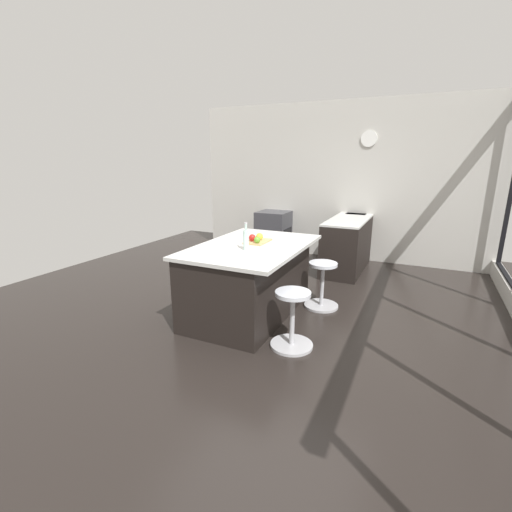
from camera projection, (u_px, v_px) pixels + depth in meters
The scene contains 12 objects.
ground_plane at pixel (270, 315), 4.43m from camera, with size 8.17×8.17×0.00m, color black.
interior_partition_left at pixel (336, 182), 6.79m from camera, with size 0.15×5.50×2.90m.
sink_cabinet at pixel (352, 239), 6.57m from camera, with size 2.44×0.60×1.17m.
oven_range at pixel (274, 233), 7.21m from camera, with size 0.60×0.61×0.86m.
kitchen_island at pixel (249, 279), 4.39m from camera, with size 1.81×1.19×0.88m.
stool_by_window at pixel (322, 286), 4.61m from camera, with size 0.44×0.44×0.60m.
stool_middle at pixel (292, 321), 3.62m from camera, with size 0.44×0.44×0.60m.
cutting_board at pixel (258, 241), 4.39m from camera, with size 0.36×0.24×0.02m, color tan.
apple_yellow at pixel (260, 237), 4.41m from camera, with size 0.09×0.09×0.09m, color gold.
apple_green at pixel (257, 240), 4.25m from camera, with size 0.08×0.08×0.08m, color #609E2D.
apple_red at pixel (252, 238), 4.35m from camera, with size 0.09×0.09×0.09m, color red.
water_bottle at pixel (246, 239), 3.99m from camera, with size 0.06×0.06×0.31m.
Camera 1 is at (3.76, 1.59, 1.87)m, focal length 25.08 mm.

